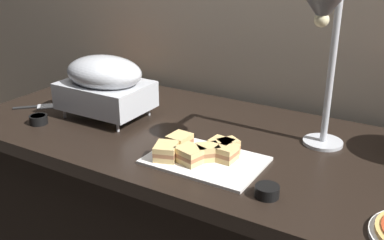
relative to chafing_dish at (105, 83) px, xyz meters
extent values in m
cube|color=tan|center=(0.44, 0.54, 0.30)|extent=(4.40, 0.04, 2.40)
cube|color=black|center=(0.44, 0.04, -0.17)|extent=(1.90, 0.84, 0.05)
cube|color=black|center=(0.44, 0.04, -0.55)|extent=(1.75, 0.74, 0.71)
cylinder|color=#B7BABF|center=(-0.14, -0.10, -0.12)|extent=(0.01, 0.01, 0.04)
cylinder|color=#B7BABF|center=(0.14, -0.10, -0.12)|extent=(0.01, 0.01, 0.04)
cylinder|color=#B7BABF|center=(-0.14, 0.10, -0.12)|extent=(0.01, 0.01, 0.04)
cylinder|color=#B7BABF|center=(0.14, 0.10, -0.12)|extent=(0.01, 0.01, 0.04)
cube|color=#B7BABF|center=(0.00, 0.00, -0.05)|extent=(0.35, 0.25, 0.11)
ellipsoid|color=#B7BABF|center=(0.00, 0.00, 0.04)|extent=(0.33, 0.24, 0.13)
cylinder|color=#B7BABF|center=(0.84, 0.19, -0.14)|extent=(0.14, 0.14, 0.01)
cylinder|color=#B7BABF|center=(0.84, 0.19, 0.14)|extent=(0.02, 0.02, 0.54)
cone|color=#595B60|center=(0.84, 0.00, 0.36)|extent=(0.15, 0.15, 0.10)
sphere|color=#F9EAB2|center=(0.84, 0.00, 0.32)|extent=(0.04, 0.04, 0.04)
cylinder|color=white|center=(-0.24, 0.26, -0.14)|extent=(0.27, 0.27, 0.01)
cylinder|color=gold|center=(-0.24, 0.26, -0.12)|extent=(0.23, 0.23, 0.01)
cylinder|color=#C65628|center=(-0.24, 0.26, -0.12)|extent=(0.20, 0.20, 0.00)
cylinder|color=maroon|center=(-0.20, 0.25, -0.11)|extent=(0.02, 0.02, 0.00)
cylinder|color=maroon|center=(-0.24, 0.24, -0.11)|extent=(0.02, 0.02, 0.00)
cylinder|color=maroon|center=(-0.22, 0.28, -0.11)|extent=(0.02, 0.02, 0.00)
cylinder|color=maroon|center=(-0.29, 0.27, -0.11)|extent=(0.02, 0.02, 0.00)
cylinder|color=maroon|center=(-0.22, 0.23, -0.11)|extent=(0.02, 0.02, 0.00)
cylinder|color=maroon|center=(-0.26, 0.25, -0.11)|extent=(0.02, 0.02, 0.00)
cube|color=white|center=(0.55, -0.15, -0.14)|extent=(0.37, 0.25, 0.01)
cube|color=tan|center=(0.55, -0.14, -0.12)|extent=(0.09, 0.09, 0.02)
cube|color=#9E6642|center=(0.55, -0.14, -0.11)|extent=(0.09, 0.09, 0.01)
cube|color=tan|center=(0.55, -0.14, -0.09)|extent=(0.09, 0.09, 0.02)
cube|color=tan|center=(0.57, -0.08, -0.12)|extent=(0.08, 0.07, 0.02)
cube|color=#9E6642|center=(0.57, -0.08, -0.11)|extent=(0.08, 0.07, 0.01)
cube|color=tan|center=(0.57, -0.08, -0.09)|extent=(0.08, 0.07, 0.02)
cube|color=tan|center=(0.51, -0.19, -0.12)|extent=(0.10, 0.09, 0.02)
cube|color=#9E6642|center=(0.51, -0.19, -0.11)|extent=(0.10, 0.09, 0.01)
cube|color=tan|center=(0.51, -0.19, -0.09)|extent=(0.10, 0.09, 0.02)
cube|color=tan|center=(0.61, -0.12, -0.12)|extent=(0.06, 0.07, 0.02)
cube|color=#9E6642|center=(0.61, -0.12, -0.11)|extent=(0.06, 0.07, 0.01)
cube|color=tan|center=(0.61, -0.12, -0.09)|extent=(0.06, 0.07, 0.02)
cube|color=tan|center=(0.43, -0.21, -0.12)|extent=(0.09, 0.10, 0.02)
cube|color=#9E6642|center=(0.43, -0.21, -0.11)|extent=(0.09, 0.10, 0.01)
cube|color=tan|center=(0.43, -0.21, -0.09)|extent=(0.09, 0.10, 0.02)
cube|color=tan|center=(0.59, -0.07, -0.12)|extent=(0.08, 0.08, 0.02)
cube|color=#9E6642|center=(0.59, -0.07, -0.11)|extent=(0.08, 0.08, 0.01)
cube|color=tan|center=(0.59, -0.07, -0.09)|extent=(0.08, 0.08, 0.02)
cube|color=tan|center=(0.43, -0.12, -0.12)|extent=(0.07, 0.08, 0.02)
cube|color=#9E6642|center=(0.43, -0.12, -0.11)|extent=(0.07, 0.08, 0.01)
cube|color=tan|center=(0.43, -0.12, -0.09)|extent=(0.07, 0.08, 0.02)
cylinder|color=black|center=(-0.18, -0.20, -0.12)|extent=(0.07, 0.07, 0.03)
cylinder|color=#562D14|center=(-0.18, -0.20, -0.11)|extent=(0.06, 0.06, 0.01)
cylinder|color=black|center=(0.80, -0.25, -0.13)|extent=(0.07, 0.07, 0.03)
cylinder|color=maroon|center=(0.80, -0.25, -0.11)|extent=(0.06, 0.06, 0.01)
cube|color=#B7BABF|center=(-0.31, -0.05, -0.14)|extent=(0.09, 0.09, 0.00)
cylinder|color=black|center=(-0.37, -0.11, -0.14)|extent=(0.08, 0.08, 0.01)
camera|label=1|loc=(1.19, -1.31, 0.54)|focal=42.27mm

